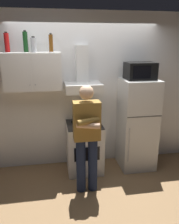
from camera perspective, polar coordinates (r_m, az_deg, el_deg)
ground_plane at (r=4.03m, az=0.00°, el=-15.82°), size 7.00×7.00×0.00m
back_wall_tiled at (r=4.07m, az=-1.41°, el=5.13°), size 4.80×0.10×2.70m
upper_cabinet at (r=3.76m, az=-14.08°, el=9.82°), size 0.90×0.37×0.60m
stove_oven at (r=4.03m, az=-1.31°, el=-8.80°), size 0.60×0.62×0.87m
range_hood at (r=3.80m, az=-1.70°, el=8.07°), size 0.60×0.44×0.75m
refrigerator at (r=4.12m, az=11.86°, el=-3.05°), size 0.60×0.62×1.60m
microwave at (r=3.92m, az=12.59°, el=10.06°), size 0.48×0.37×0.28m
person_standing at (r=3.29m, az=-0.69°, el=-6.04°), size 0.38×0.33×1.64m
cooking_pot at (r=3.75m, az=0.88°, el=-2.55°), size 0.28×0.18×0.12m
bottle_beer_brown at (r=3.74m, az=-9.67°, el=16.70°), size 0.06×0.06×0.28m
bottle_soda_red at (r=3.78m, az=-20.05°, el=16.08°), size 0.07×0.07×0.29m
bottle_wine_green at (r=3.75m, az=-15.79°, el=16.62°), size 0.07×0.07×0.32m
bottle_canister_steel at (r=3.70m, az=-13.86°, el=16.09°), size 0.09×0.09×0.23m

